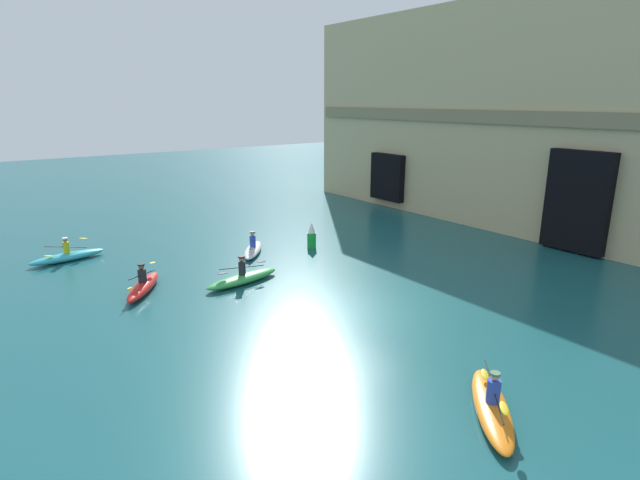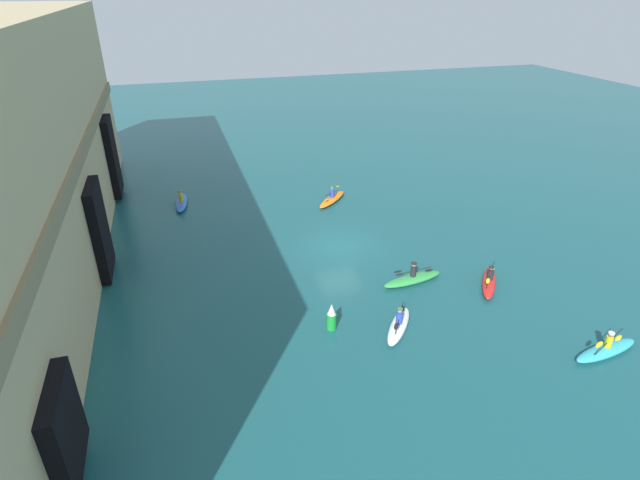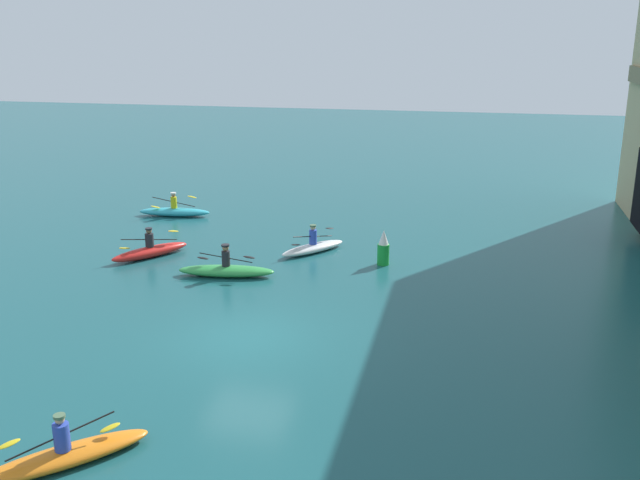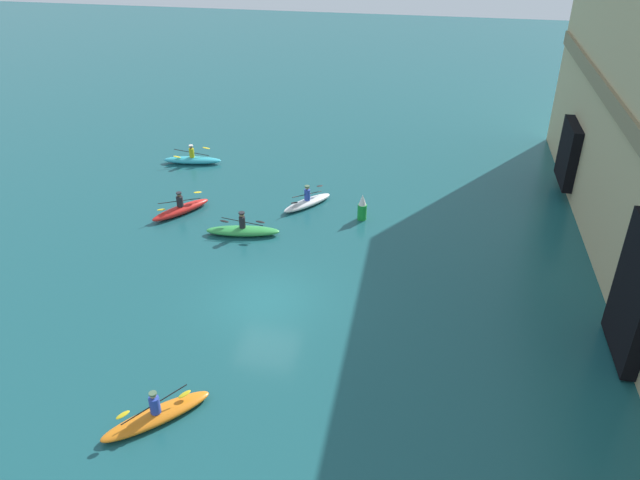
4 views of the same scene
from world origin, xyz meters
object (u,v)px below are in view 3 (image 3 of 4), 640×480
at_px(kayak_orange, 64,455).
at_px(kayak_red, 150,251).
at_px(marker_buoy, 383,249).
at_px(kayak_cyan, 174,211).
at_px(kayak_white, 313,247).
at_px(kayak_green, 226,270).

relative_size(kayak_orange, kayak_red, 1.01).
bearing_deg(marker_buoy, kayak_cyan, -115.55).
height_order(kayak_white, kayak_orange, kayak_orange).
bearing_deg(marker_buoy, kayak_orange, -18.20).
bearing_deg(kayak_red, kayak_green, 103.46).
height_order(kayak_white, marker_buoy, marker_buoy).
height_order(kayak_red, marker_buoy, marker_buoy).
bearing_deg(kayak_cyan, kayak_orange, -80.25).
bearing_deg(kayak_orange, kayak_green, -131.94).
relative_size(kayak_green, kayak_cyan, 1.03).
relative_size(kayak_green, kayak_orange, 1.16).
bearing_deg(kayak_red, kayak_white, 143.68).
relative_size(kayak_red, marker_buoy, 2.26).
bearing_deg(kayak_red, kayak_orange, 53.77).
height_order(kayak_green, kayak_red, kayak_green).
distance_m(kayak_orange, marker_buoy, 14.86).
distance_m(kayak_green, kayak_orange, 11.62).
xyz_separation_m(kayak_orange, kayak_red, (-13.08, -4.29, 0.05)).
distance_m(kayak_cyan, kayak_orange, 20.06).
relative_size(kayak_cyan, marker_buoy, 2.59).
distance_m(kayak_cyan, kayak_red, 6.31).
bearing_deg(kayak_orange, kayak_white, -141.76).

